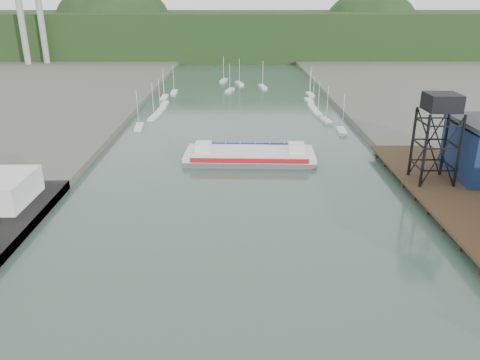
{
  "coord_description": "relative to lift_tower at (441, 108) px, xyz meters",
  "views": [
    {
      "loc": [
        -0.57,
        -21.88,
        33.17
      ],
      "look_at": [
        -0.0,
        53.66,
        4.0
      ],
      "focal_mm": 35.0,
      "sensor_mm": 36.0,
      "label": 1
    }
  ],
  "objects": [
    {
      "name": "east_pier",
      "position": [
        2.0,
        -13.0,
        -13.75
      ],
      "size": [
        14.0,
        70.0,
        2.45
      ],
      "color": "black",
      "rests_on": "ground"
    },
    {
      "name": "lift_tower",
      "position": [
        0.0,
        0.0,
        0.0
      ],
      "size": [
        6.5,
        6.5,
        16.0
      ],
      "color": "black",
      "rests_on": "east_pier"
    },
    {
      "name": "marina_sailboats",
      "position": [
        -34.92,
        80.46,
        -15.3
      ],
      "size": [
        57.71,
        92.65,
        0.9
      ],
      "color": "silver",
      "rests_on": "ground"
    },
    {
      "name": "smokestacks",
      "position": [
        -141.0,
        174.5,
        14.35
      ],
      "size": [
        11.2,
        8.2,
        60.0
      ],
      "color": "gray",
      "rests_on": "ground"
    },
    {
      "name": "distant_hills",
      "position": [
        -38.98,
        243.35,
        -5.27
      ],
      "size": [
        500.0,
        120.0,
        80.0
      ],
      "color": "black",
      "rests_on": "ground"
    },
    {
      "name": "chain_ferry",
      "position": [
        -32.71,
        18.07,
        -14.48
      ],
      "size": [
        28.68,
        12.59,
        4.07
      ],
      "rotation": [
        0.0,
        0.0,
        -0.04
      ],
      "color": "#525255",
      "rests_on": "ground"
    }
  ]
}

